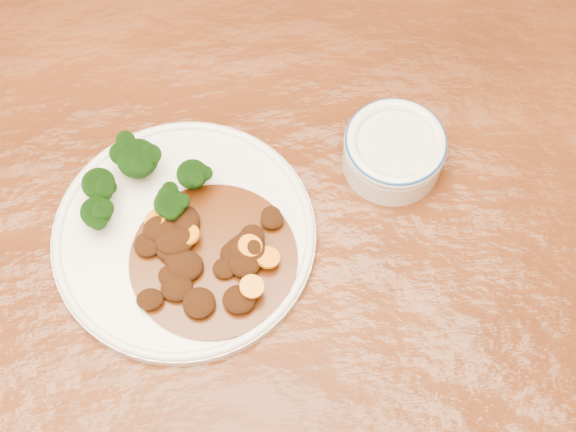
{
  "coord_description": "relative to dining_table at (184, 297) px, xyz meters",
  "views": [
    {
      "loc": [
        0.09,
        -0.32,
        1.52
      ],
      "look_at": [
        0.12,
        0.04,
        0.77
      ],
      "focal_mm": 50.0,
      "sensor_mm": 36.0,
      "label": 1
    }
  ],
  "objects": [
    {
      "name": "ground",
      "position": [
        0.0,
        0.0,
        -0.67
      ],
      "size": [
        4.0,
        4.0,
        0.0
      ],
      "primitive_type": "plane",
      "color": "#4A2912",
      "rests_on": "ground"
    },
    {
      "name": "mince_stew",
      "position": [
        0.03,
        0.0,
        0.1
      ],
      "size": [
        0.17,
        0.17,
        0.03
      ],
      "color": "#4C2108",
      "rests_on": "dinner_plate"
    },
    {
      "name": "dining_table",
      "position": [
        0.0,
        0.0,
        0.0
      ],
      "size": [
        1.53,
        0.95,
        0.75
      ],
      "rotation": [
        0.0,
        0.0,
        0.03
      ],
      "color": "#5F2A10",
      "rests_on": "ground"
    },
    {
      "name": "dip_bowl",
      "position": [
        0.24,
        0.11,
        0.11
      ],
      "size": [
        0.11,
        0.11,
        0.05
      ],
      "rotation": [
        0.0,
        0.0,
        -0.23
      ],
      "color": "silver",
      "rests_on": "dining_table"
    },
    {
      "name": "broccoli_florets",
      "position": [
        -0.03,
        0.09,
        0.12
      ],
      "size": [
        0.13,
        0.1,
        0.05
      ],
      "color": "#80A254",
      "rests_on": "dinner_plate"
    },
    {
      "name": "dinner_plate",
      "position": [
        0.01,
        0.03,
        0.09
      ],
      "size": [
        0.27,
        0.27,
        0.02
      ],
      "rotation": [
        0.0,
        0.0,
        0.02
      ],
      "color": "silver",
      "rests_on": "dining_table"
    }
  ]
}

